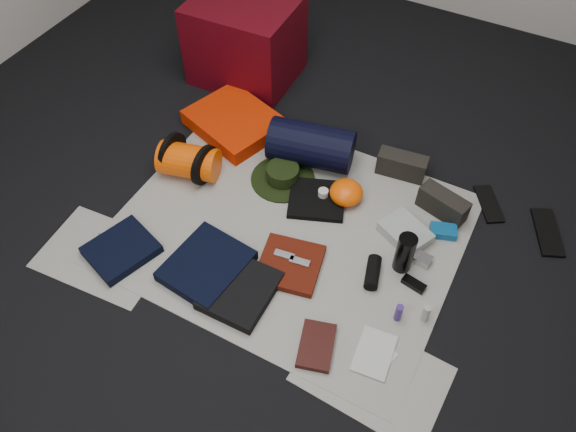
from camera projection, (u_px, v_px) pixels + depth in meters
The scene contains 37 objects.
floor at pixel (289, 230), 2.75m from camera, with size 4.50×4.50×0.02m, color black.
newspaper_mat at pixel (289, 228), 2.74m from camera, with size 1.60×1.30×0.01m, color beige.
newspaper_sheet_front_left at pixel (103, 255), 2.65m from camera, with size 0.58×0.40×0.00m, color beige.
newspaper_sheet_front_right at pixel (372, 374), 2.28m from camera, with size 0.58×0.40×0.00m, color beige.
red_cabinet at pixel (245, 40), 3.32m from camera, with size 0.59×0.49×0.49m, color #540610.
sleeping_pad at pixel (234, 122), 3.16m from camera, with size 0.48×0.39×0.09m, color red.
stuff_sack at pixel (189, 161), 2.90m from camera, with size 0.18×0.18×0.30m, color #FE5104.
sack_strap_left at pixel (172, 152), 2.92m from camera, with size 0.22×0.22×0.03m, color black.
sack_strap_right at pixel (205, 165), 2.86m from camera, with size 0.22×0.22×0.03m, color black.
navy_duffel at pixel (311, 145), 2.94m from camera, with size 0.23×0.23×0.44m, color black.
boonie_brim at pixel (283, 179), 2.94m from camera, with size 0.34×0.34×0.01m, color black.
boonie_crown at pixel (283, 173), 2.91m from camera, with size 0.17×0.17×0.07m, color black.
hiking_boot_left at pixel (402, 165), 2.92m from camera, with size 0.25×0.09×0.13m, color black.
hiking_boot_right at pixel (443, 204), 2.76m from camera, with size 0.25×0.09×0.12m, color black.
flip_flop_left at pixel (489, 204), 2.84m from camera, with size 0.09×0.24×0.01m, color black.
flip_flop_right at pixel (547, 232), 2.72m from camera, with size 0.11×0.29×0.02m, color black.
trousers_navy_a at pixel (121, 250), 2.63m from camera, with size 0.26×0.30×0.05m, color black.
trousers_navy_b at pixel (207, 266), 2.57m from camera, with size 0.32×0.36×0.06m, color black.
trousers_charcoal at pixel (240, 291), 2.49m from camera, with size 0.28×0.32×0.05m, color black.
black_tshirt at pixel (317, 200), 2.84m from camera, with size 0.28×0.26×0.03m, color black.
red_shirt at pixel (290, 265), 2.58m from camera, with size 0.28×0.28×0.04m, color #521409.
orange_stuff_sack at pixel (346, 193), 2.81m from camera, with size 0.17×0.17×0.11m, color #FE5104.
first_aid_pouch at pixel (405, 233), 2.69m from camera, with size 0.23×0.17×0.06m, color #99A29A.
water_bottle at pixel (405, 253), 2.52m from camera, with size 0.09×0.09×0.21m, color black.
speaker at pixel (373, 272), 2.54m from camera, with size 0.06×0.06×0.16m, color black.
compact_camera at pixel (420, 258), 2.60m from camera, with size 0.10×0.06×0.04m, color silver.
cyan_case at pixel (443, 231), 2.70m from camera, with size 0.13×0.08×0.04m, color #0D5087.
toiletry_purple at pixel (399, 313), 2.39m from camera, with size 0.03×0.03×0.10m, color #3C2474.
toiletry_clear at pixel (426, 313), 2.39m from camera, with size 0.03×0.03×0.10m, color #A0A4A0.
paperback_book at pixel (316, 346), 2.33m from camera, with size 0.14×0.21×0.03m, color black.
map_booklet at pixel (374, 353), 2.32m from camera, with size 0.15×0.21×0.01m, color beige.
map_printout at pixel (376, 358), 2.31m from camera, with size 0.12×0.16×0.01m, color beige.
sunglasses at pixel (414, 284), 2.52m from camera, with size 0.11×0.04×0.03m, color black.
key_cluster at pixel (104, 239), 2.69m from camera, with size 0.06×0.06×0.01m, color silver.
tape_roll at pixel (323, 193), 2.82m from camera, with size 0.05×0.05×0.04m, color silver.
energy_bar_a at pixel (284, 255), 2.59m from camera, with size 0.10×0.04×0.01m, color silver.
energy_bar_b at pixel (300, 262), 2.56m from camera, with size 0.10×0.04×0.01m, color silver.
Camera 1 is at (0.78, -1.48, 2.18)m, focal length 35.00 mm.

